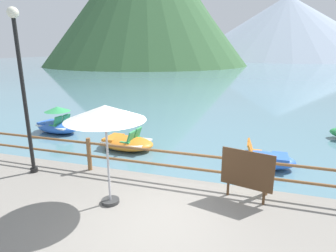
# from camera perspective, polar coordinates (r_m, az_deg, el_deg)

# --- Properties ---
(ground_plane) EXTENTS (200.00, 200.00, 0.00)m
(ground_plane) POSITION_cam_1_polar(r_m,az_deg,el_deg) (45.11, 15.02, 10.07)
(ground_plane) COLOR slate
(dock_railing) EXTENTS (23.92, 0.12, 0.95)m
(dock_railing) POSITION_cam_1_polar(r_m,az_deg,el_deg) (7.30, 0.31, -6.95)
(dock_railing) COLOR brown
(dock_railing) RESTS_ON promenade_dock
(lamp_post) EXTENTS (0.28, 0.28, 4.34)m
(lamp_post) POSITION_cam_1_polar(r_m,az_deg,el_deg) (8.26, -27.48, 8.45)
(lamp_post) COLOR black
(lamp_post) RESTS_ON promenade_dock
(sign_board) EXTENTS (1.15, 0.33, 1.19)m
(sign_board) POSITION_cam_1_polar(r_m,az_deg,el_deg) (6.60, 15.69, -8.64)
(sign_board) COLOR beige
(sign_board) RESTS_ON promenade_dock
(beach_umbrella) EXTENTS (1.70, 1.70, 2.24)m
(beach_umbrella) POSITION_cam_1_polar(r_m,az_deg,el_deg) (5.95, -12.60, 2.34)
(beach_umbrella) COLOR #B2B2B7
(beach_umbrella) RESTS_ON promenade_dock
(pedal_boat_1) EXTENTS (2.38, 1.54, 1.23)m
(pedal_boat_1) POSITION_cam_1_polar(r_m,az_deg,el_deg) (13.97, -21.50, 0.41)
(pedal_boat_1) COLOR blue
(pedal_boat_1) RESTS_ON ground
(pedal_boat_2) EXTENTS (2.20, 1.12, 0.83)m
(pedal_boat_2) POSITION_cam_1_polar(r_m,az_deg,el_deg) (9.79, 18.24, -6.35)
(pedal_boat_2) COLOR blue
(pedal_boat_2) RESTS_ON ground
(pedal_boat_3) EXTENTS (2.26, 1.50, 0.82)m
(pedal_boat_3) POSITION_cam_1_polar(r_m,az_deg,el_deg) (11.03, -8.41, -3.32)
(pedal_boat_3) COLOR orange
(pedal_boat_3) RESTS_ON ground
(cliff_headland) EXTENTS (48.46, 48.46, 30.54)m
(cliff_headland) POSITION_cam_1_polar(r_m,az_deg,el_deg) (73.17, -3.11, 23.65)
(cliff_headland) COLOR #386038
(cliff_headland) RESTS_ON ground
(distant_peak) EXTENTS (73.52, 73.52, 22.56)m
(distant_peak) POSITION_cam_1_polar(r_m,az_deg,el_deg) (118.51, 22.67, 17.88)
(distant_peak) COLOR #93A3B7
(distant_peak) RESTS_ON ground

